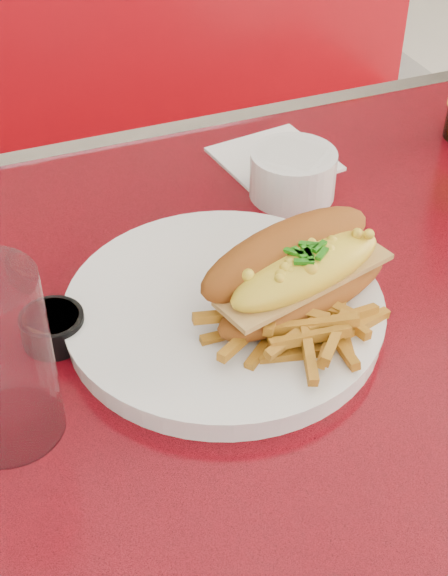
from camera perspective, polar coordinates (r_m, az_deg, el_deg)
name	(u,v)px	position (r m, az deg, el deg)	size (l,w,h in m)	color
diner_table	(399,396)	(0.94, 12.33, -7.50)	(1.23, 0.83, 0.77)	red
booth_bench_far	(177,235)	(1.70, -3.37, 3.76)	(1.20, 0.51, 0.90)	#A50B14
dinner_plate	(224,311)	(0.76, 0.00, -1.62)	(0.36, 0.36, 0.02)	white
mac_hoagie	(299,272)	(0.73, 5.33, 1.17)	(0.21, 0.14, 0.09)	#944D17
fries_pile	(292,322)	(0.71, 4.87, -2.42)	(0.12, 0.11, 0.03)	orange
fork	(290,315)	(0.74, 4.73, -1.91)	(0.02, 0.15, 0.00)	silver
gravy_ramekin	(293,173)	(0.93, 4.92, 8.17)	(0.12, 0.12, 0.05)	white
sauce_cup_left	(53,327)	(0.75, -12.08, -2.71)	(0.07, 0.07, 0.03)	black
paper_napkin	(274,159)	(1.01, 3.58, 9.15)	(0.13, 0.13, 0.00)	white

